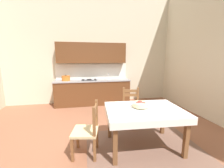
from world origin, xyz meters
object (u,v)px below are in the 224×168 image
at_px(kitchen_cabinetry, 93,81).
at_px(fruit_bowl, 140,104).
at_px(dining_chair_kitchen_side, 131,108).
at_px(dining_table, 144,115).
at_px(dining_chair_tv_side, 88,131).

relative_size(kitchen_cabinetry, fruit_bowl, 8.87).
xyz_separation_m(kitchen_cabinetry, dining_chair_kitchen_side, (0.86, -1.88, -0.41)).
bearing_deg(fruit_bowl, dining_table, -57.48).
bearing_deg(dining_chair_tv_side, dining_chair_kitchen_side, 40.08).
bearing_deg(dining_chair_kitchen_side, dining_chair_tv_side, -139.92).
xyz_separation_m(dining_table, fruit_bowl, (-0.04, 0.07, 0.18)).
relative_size(dining_chair_tv_side, dining_chair_kitchen_side, 1.00).
xyz_separation_m(kitchen_cabinetry, fruit_bowl, (0.75, -2.70, -0.04)).
relative_size(dining_table, dining_chair_kitchen_side, 1.54).
bearing_deg(dining_chair_tv_side, fruit_bowl, 5.96).
xyz_separation_m(dining_chair_tv_side, dining_chair_kitchen_side, (1.09, 0.92, 0.00)).
relative_size(dining_chair_tv_side, fruit_bowl, 3.10).
distance_m(kitchen_cabinetry, dining_chair_kitchen_side, 2.11).
xyz_separation_m(dining_table, dining_chair_tv_side, (-1.03, -0.03, -0.19)).
distance_m(dining_chair_tv_side, dining_chair_kitchen_side, 1.43).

